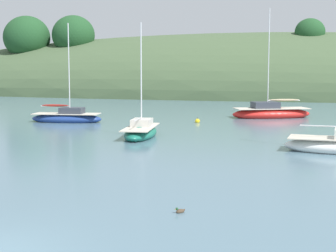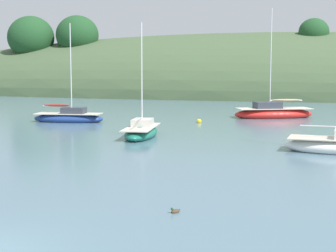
{
  "view_description": "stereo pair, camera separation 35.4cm",
  "coord_description": "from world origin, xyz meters",
  "px_view_note": "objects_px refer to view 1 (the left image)",
  "views": [
    {
      "loc": [
        7.99,
        -12.06,
        4.94
      ],
      "look_at": [
        0.0,
        20.0,
        1.2
      ],
      "focal_mm": 56.53,
      "sensor_mm": 36.0,
      "label": 1
    },
    {
      "loc": [
        8.33,
        -11.97,
        4.94
      ],
      "look_at": [
        0.0,
        20.0,
        1.2
      ],
      "focal_mm": 56.53,
      "sensor_mm": 36.0,
      "label": 2
    }
  ],
  "objects_px": {
    "mooring_buoy_inner": "(197,121)",
    "duck_straggler": "(180,211)",
    "sailboat_white_near": "(271,113)",
    "sailboat_orange_cutter": "(141,132)",
    "sailboat_cream_ketch": "(67,118)"
  },
  "relations": [
    {
      "from": "mooring_buoy_inner",
      "to": "duck_straggler",
      "type": "bearing_deg",
      "value": -80.34
    },
    {
      "from": "mooring_buoy_inner",
      "to": "duck_straggler",
      "type": "relative_size",
      "value": 1.41
    },
    {
      "from": "sailboat_orange_cutter",
      "to": "mooring_buoy_inner",
      "type": "distance_m",
      "value": 10.56
    },
    {
      "from": "sailboat_white_near",
      "to": "duck_straggler",
      "type": "height_order",
      "value": "sailboat_white_near"
    },
    {
      "from": "sailboat_white_near",
      "to": "sailboat_cream_ketch",
      "type": "distance_m",
      "value": 19.38
    },
    {
      "from": "sailboat_white_near",
      "to": "sailboat_orange_cutter",
      "type": "relative_size",
      "value": 1.31
    },
    {
      "from": "sailboat_orange_cutter",
      "to": "sailboat_white_near",
      "type": "bearing_deg",
      "value": 63.86
    },
    {
      "from": "sailboat_white_near",
      "to": "mooring_buoy_inner",
      "type": "distance_m",
      "value": 8.64
    },
    {
      "from": "mooring_buoy_inner",
      "to": "duck_straggler",
      "type": "distance_m",
      "value": 28.96
    },
    {
      "from": "sailboat_orange_cutter",
      "to": "mooring_buoy_inner",
      "type": "height_order",
      "value": "sailboat_orange_cutter"
    },
    {
      "from": "sailboat_white_near",
      "to": "sailboat_orange_cutter",
      "type": "xyz_separation_m",
      "value": [
        -8.11,
        -16.52,
        -0.09
      ]
    },
    {
      "from": "sailboat_orange_cutter",
      "to": "duck_straggler",
      "type": "bearing_deg",
      "value": -69.16
    },
    {
      "from": "duck_straggler",
      "to": "mooring_buoy_inner",
      "type": "bearing_deg",
      "value": 99.66
    },
    {
      "from": "duck_straggler",
      "to": "sailboat_cream_ketch",
      "type": "bearing_deg",
      "value": 121.78
    },
    {
      "from": "sailboat_cream_ketch",
      "to": "mooring_buoy_inner",
      "type": "xyz_separation_m",
      "value": [
        11.37,
        2.35,
        -0.28
      ]
    }
  ]
}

